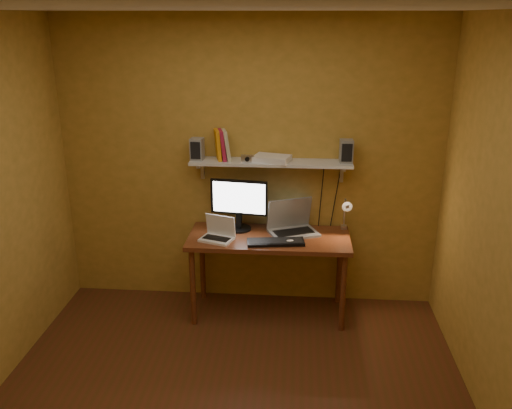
# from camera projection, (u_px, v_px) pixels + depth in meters

# --- Properties ---
(room) EXTENTS (3.44, 3.24, 2.64)m
(room) POSITION_uv_depth(u_px,v_px,m) (226.00, 233.00, 3.33)
(room) COLOR #572916
(room) RESTS_ON ground
(desk) EXTENTS (1.40, 0.60, 0.75)m
(desk) POSITION_uv_depth(u_px,v_px,m) (269.00, 245.00, 4.73)
(desk) COLOR brown
(desk) RESTS_ON ground
(wall_shelf) EXTENTS (1.40, 0.25, 0.21)m
(wall_shelf) POSITION_uv_depth(u_px,v_px,m) (271.00, 163.00, 4.68)
(wall_shelf) COLOR silver
(wall_shelf) RESTS_ON room
(monitor) EXTENTS (0.51, 0.24, 0.46)m
(monitor) POSITION_uv_depth(u_px,v_px,m) (239.00, 202.00, 4.77)
(monitor) COLOR black
(monitor) RESTS_ON desk
(laptop) EXTENTS (0.48, 0.43, 0.30)m
(laptop) POSITION_uv_depth(u_px,v_px,m) (292.00, 224.00, 4.77)
(laptop) COLOR gray
(laptop) RESTS_ON desk
(netbook) EXTENTS (0.32, 0.27, 0.21)m
(netbook) POSITION_uv_depth(u_px,v_px,m) (218.00, 233.00, 4.63)
(netbook) COLOR white
(netbook) RESTS_ON desk
(keyboard) EXTENTS (0.50, 0.22, 0.03)m
(keyboard) POSITION_uv_depth(u_px,v_px,m) (276.00, 242.00, 4.55)
(keyboard) COLOR black
(keyboard) RESTS_ON desk
(mouse) EXTENTS (0.11, 0.09, 0.03)m
(mouse) POSITION_uv_depth(u_px,v_px,m) (290.00, 242.00, 4.54)
(mouse) COLOR white
(mouse) RESTS_ON desk
(desk_lamp) EXTENTS (0.09, 0.23, 0.38)m
(desk_lamp) POSITION_uv_depth(u_px,v_px,m) (346.00, 211.00, 4.70)
(desk_lamp) COLOR silver
(desk_lamp) RESTS_ON desk
(speaker_left) EXTENTS (0.12, 0.12, 0.19)m
(speaker_left) POSITION_uv_depth(u_px,v_px,m) (197.00, 149.00, 4.68)
(speaker_left) COLOR gray
(speaker_left) RESTS_ON wall_shelf
(speaker_right) EXTENTS (0.11, 0.11, 0.20)m
(speaker_right) POSITION_uv_depth(u_px,v_px,m) (346.00, 151.00, 4.60)
(speaker_right) COLOR gray
(speaker_right) RESTS_ON wall_shelf
(books) EXTENTS (0.18, 0.19, 0.26)m
(books) POSITION_uv_depth(u_px,v_px,m) (222.00, 145.00, 4.68)
(books) COLOR orange
(books) RESTS_ON wall_shelf
(shelf_camera) EXTENTS (0.11, 0.05, 0.06)m
(shelf_camera) POSITION_uv_depth(u_px,v_px,m) (247.00, 159.00, 4.62)
(shelf_camera) COLOR silver
(shelf_camera) RESTS_ON wall_shelf
(router) EXTENTS (0.34, 0.27, 0.05)m
(router) POSITION_uv_depth(u_px,v_px,m) (272.00, 159.00, 4.65)
(router) COLOR white
(router) RESTS_ON wall_shelf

